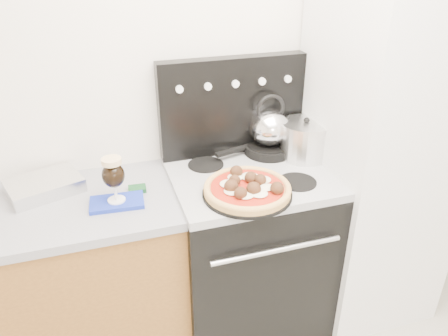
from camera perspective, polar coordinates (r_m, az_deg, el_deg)
name	(u,v)px	position (r m, az deg, el deg)	size (l,w,h in m)	color
room_shell	(339,217)	(1.25, 14.81, -6.26)	(3.52, 3.01, 2.52)	#B4B1A5
base_cabinet	(27,295)	(2.35, -24.34, -14.92)	(1.45, 0.60, 0.86)	brown
countertop	(5,216)	(2.09, -26.72, -5.67)	(1.48, 0.63, 0.04)	gray
stove_body	(247,252)	(2.38, 3.07, -10.90)	(0.76, 0.65, 0.88)	black
cooktop	(250,177)	(2.13, 3.38, -1.18)	(0.76, 0.65, 0.04)	#ADADB2
backguard	(232,106)	(2.25, 1.08, 8.09)	(0.76, 0.08, 0.50)	black
fridge	(378,151)	(2.41, 19.44, 2.10)	(0.64, 0.68, 1.90)	silver
foil_sheet	(44,186)	(2.15, -22.42, -2.14)	(0.31, 0.23, 0.06)	white
oven_mitt	(117,202)	(1.96, -13.81, -4.39)	(0.23, 0.13, 0.02)	#1A2FAE
beer_glass	(114,180)	(1.91, -14.19, -1.48)	(0.10, 0.10, 0.21)	black
pizza_pan	(247,194)	(1.94, 3.04, -3.36)	(0.40, 0.40, 0.01)	black
pizza	(247,187)	(1.92, 3.07, -2.49)	(0.38, 0.38, 0.05)	#E6AF60
skillet	(269,149)	(2.32, 5.83, 2.54)	(0.26, 0.26, 0.05)	black
tea_kettle	(270,124)	(2.27, 6.00, 5.69)	(0.21, 0.21, 0.23)	silver
stock_pot	(305,141)	(2.28, 10.51, 3.53)	(0.25, 0.25, 0.18)	silver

